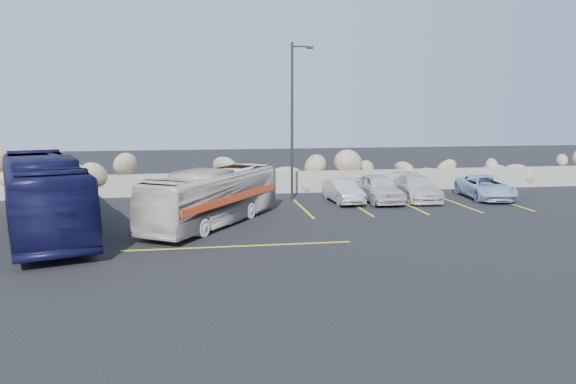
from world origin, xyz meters
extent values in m
plane|color=black|center=(0.00, 0.00, 0.00)|extent=(90.00, 90.00, 0.00)
cube|color=gray|center=(0.00, 12.00, 0.60)|extent=(60.00, 0.40, 1.20)
cube|color=gold|center=(-2.50, 7.00, 0.01)|extent=(0.12, 5.00, 0.01)
cube|color=gold|center=(2.60, 7.00, 0.01)|extent=(0.12, 5.00, 0.01)
cube|color=gold|center=(5.30, 7.00, 0.01)|extent=(0.12, 5.00, 0.01)
cube|color=gold|center=(7.90, 7.00, 0.01)|extent=(0.12, 5.00, 0.01)
cube|color=gold|center=(10.50, 7.00, 0.01)|extent=(0.12, 5.00, 0.01)
cube|color=gold|center=(13.10, 7.00, 0.01)|extent=(0.12, 5.00, 0.01)
cube|color=gold|center=(-1.00, 0.20, 0.01)|extent=(8.00, 0.12, 0.01)
cylinder|color=#2B2826|center=(2.50, 9.50, 4.00)|extent=(0.14, 0.14, 8.00)
cylinder|color=#2B2826|center=(2.95, 9.50, 7.80)|extent=(0.90, 0.08, 0.08)
cube|color=#2B2826|center=(3.40, 9.50, 7.75)|extent=(0.35, 0.18, 0.12)
imported|color=beige|center=(-1.73, 4.08, 1.15)|extent=(6.13, 8.00, 2.31)
imported|color=#100F35|center=(-8.16, 3.36, 1.50)|extent=(5.72, 11.03, 3.00)
imported|color=beige|center=(6.78, 8.26, 0.71)|extent=(1.75, 4.21, 1.42)
imported|color=#A7A6AB|center=(4.92, 8.33, 0.58)|extent=(1.46, 3.60, 1.16)
imported|color=beige|center=(8.90, 8.50, 0.63)|extent=(2.09, 4.47, 1.26)
imported|color=#97B2D6|center=(12.65, 8.26, 0.61)|extent=(2.45, 4.55, 1.21)
camera|label=1|loc=(-2.45, -18.87, 4.84)|focal=35.00mm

